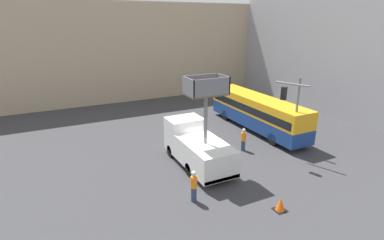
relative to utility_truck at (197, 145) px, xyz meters
The scene contains 9 objects.
ground_plane 1.73m from the utility_truck, 25.31° to the right, with size 120.00×120.00×0.00m, color #38383A.
building_backdrop_far 24.73m from the utility_truck, 88.30° to the left, with size 44.00×10.00×11.93m.
building_backdrop_side 24.53m from the utility_truck, 14.07° to the left, with size 10.00×28.00×15.37m.
utility_truck is the anchor object (origin of this frame).
city_bus 9.19m from the utility_truck, 25.79° to the left, with size 2.43×11.75×3.16m.
traffic_light_pole 7.64m from the utility_truck, 11.20° to the right, with size 2.65×2.40×5.80m.
road_worker_near_truck 4.58m from the utility_truck, 119.19° to the right, with size 0.38×0.38×1.91m.
road_worker_directing 4.48m from the utility_truck, ahead, with size 0.38×0.38×1.83m.
traffic_cone_near_truck 7.09m from the utility_truck, 76.83° to the right, with size 0.66×0.66×0.75m.
Camera 1 is at (-9.53, -16.79, 9.82)m, focal length 28.00 mm.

